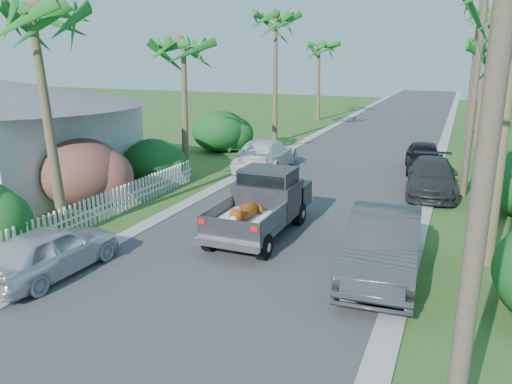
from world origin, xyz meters
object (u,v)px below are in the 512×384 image
at_px(palm_l_b, 182,42).
at_px(utility_pole_b, 476,82).
at_px(parked_car_ln, 51,251).
at_px(palm_r_c, 492,11).
at_px(palm_r_b, 506,46).
at_px(utility_pole_a, 487,147).
at_px(parked_car_lf, 265,155).
at_px(palm_l_d, 320,44).
at_px(palm_l_a, 35,7).
at_px(pickup_truck, 265,202).
at_px(palm_l_c, 276,15).
at_px(house_left, 1,139).
at_px(parked_car_rm, 432,177).
at_px(palm_r_d, 487,40).
at_px(parked_car_rf, 424,157).
at_px(parked_car_rn, 383,246).
at_px(utility_pole_d, 473,65).
at_px(utility_pole_c, 474,70).

distance_m(palm_l_b, utility_pole_b, 12.54).
distance_m(parked_car_ln, palm_l_b, 12.78).
relative_size(palm_r_c, utility_pole_b, 1.04).
xyz_separation_m(palm_r_b, utility_pole_a, (-1.00, -17.00, -1.35)).
bearing_deg(parked_car_lf, parked_car_ln, 83.03).
bearing_deg(palm_l_d, palm_l_a, -89.45).
bearing_deg(pickup_truck, utility_pole_b, 49.24).
relative_size(palm_l_c, house_left, 1.02).
xyz_separation_m(parked_car_rm, palm_r_d, (2.16, 27.02, 6.04)).
relative_size(parked_car_rf, house_left, 0.47).
bearing_deg(palm_l_d, parked_car_ln, -86.26).
distance_m(palm_l_c, palm_l_d, 12.10).
height_order(palm_l_a, palm_l_c, palm_l_c).
xyz_separation_m(parked_car_lf, palm_l_d, (-2.90, 19.76, 5.66)).
height_order(parked_car_rf, palm_r_c, palm_r_c).
relative_size(parked_car_lf, palm_r_c, 0.58).
bearing_deg(utility_pole_a, palm_r_b, 86.63).
distance_m(parked_car_rn, parked_car_rm, 9.00).
bearing_deg(house_left, palm_r_d, 59.42).
distance_m(pickup_truck, parked_car_rf, 11.73).
distance_m(palm_l_d, utility_pole_a, 38.02).
distance_m(pickup_truck, utility_pole_d, 37.61).
bearing_deg(palm_r_b, palm_l_b, -167.38).
relative_size(palm_l_c, palm_r_c, 0.98).
height_order(palm_l_b, utility_pole_d, utility_pole_d).
relative_size(parked_car_ln, parked_car_lf, 0.73).
xyz_separation_m(parked_car_lf, utility_pole_d, (9.20, 28.76, 3.82)).
bearing_deg(palm_r_c, utility_pole_b, -92.64).
height_order(palm_l_c, palm_l_d, palm_l_c).
bearing_deg(palm_r_b, utility_pole_b, -116.57).
height_order(parked_car_rm, palm_r_c, palm_r_c).
bearing_deg(palm_l_a, palm_l_b, 93.81).
distance_m(parked_car_rm, utility_pole_b, 4.10).
bearing_deg(parked_car_rn, palm_r_d, 81.64).
bearing_deg(palm_r_c, palm_l_c, -161.85).
height_order(parked_car_rm, house_left, house_left).
distance_m(pickup_truck, parked_car_lf, 8.80).
bearing_deg(palm_r_b, pickup_truck, -128.00).
bearing_deg(utility_pole_b, palm_l_c, 142.19).
relative_size(parked_car_lf, utility_pole_b, 0.60).
relative_size(palm_l_d, utility_pole_c, 0.86).
bearing_deg(palm_r_c, utility_pole_d, 92.02).
relative_size(parked_car_lf, palm_r_b, 0.75).
distance_m(parked_car_rf, utility_pole_b, 5.92).
bearing_deg(pickup_truck, parked_car_rf, 69.58).
bearing_deg(parked_car_rn, house_left, 165.91).
height_order(palm_r_d, utility_pole_a, utility_pole_a).
relative_size(palm_l_c, palm_r_d, 1.15).
height_order(palm_l_c, palm_r_b, palm_l_c).
distance_m(parked_car_rn, utility_pole_c, 24.36).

